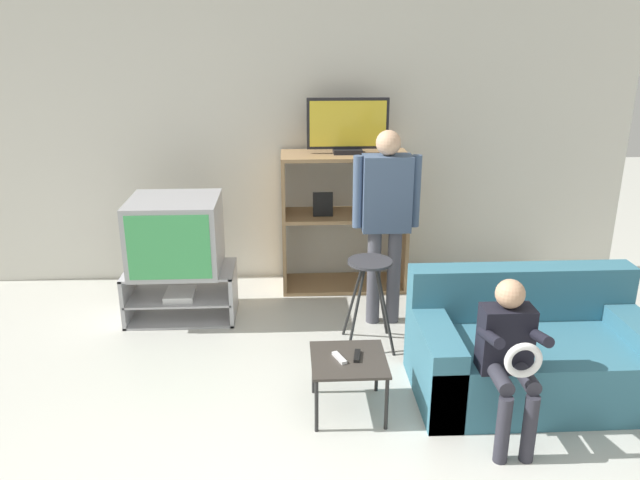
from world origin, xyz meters
TOP-DOWN VIEW (x-y plane):
  - wall_back at (0.00, 3.49)m, footprint 6.40×0.06m
  - tv_stand at (-0.95, 2.58)m, footprint 0.90×0.51m
  - television_main at (-0.96, 2.60)m, footprint 0.72×0.66m
  - media_shelf at (0.47, 3.18)m, footprint 1.14×0.48m
  - television_flat at (0.49, 3.20)m, footprint 0.72×0.20m
  - folding_stool at (0.56, 2.01)m, footprint 0.37×0.38m
  - snack_table at (0.32, 1.15)m, footprint 0.47×0.47m
  - remote_control_black at (0.38, 1.16)m, footprint 0.06×0.15m
  - remote_control_white at (0.26, 1.14)m, footprint 0.09×0.15m
  - couch at (1.55, 1.32)m, footprint 1.55×0.85m
  - person_standing_adult at (0.73, 2.41)m, footprint 0.53×0.20m
  - person_seated_child at (1.21, 0.83)m, footprint 0.33×0.43m

SIDE VIEW (x-z plane):
  - tv_stand at x=-0.95m, z-range 0.00..0.43m
  - couch at x=1.55m, z-range -0.12..0.67m
  - snack_table at x=0.32m, z-range 0.15..0.52m
  - remote_control_black at x=0.38m, z-range 0.37..0.39m
  - remote_control_white at x=0.26m, z-range 0.37..0.39m
  - folding_stool at x=0.56m, z-range 0.20..0.90m
  - person_seated_child at x=1.21m, z-range 0.09..1.07m
  - media_shelf at x=0.47m, z-range 0.01..1.28m
  - television_main at x=-0.96m, z-range 0.43..1.03m
  - person_standing_adult at x=0.73m, z-range 0.17..1.77m
  - wall_back at x=0.00m, z-range 0.00..2.60m
  - television_flat at x=0.49m, z-range 1.25..1.74m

